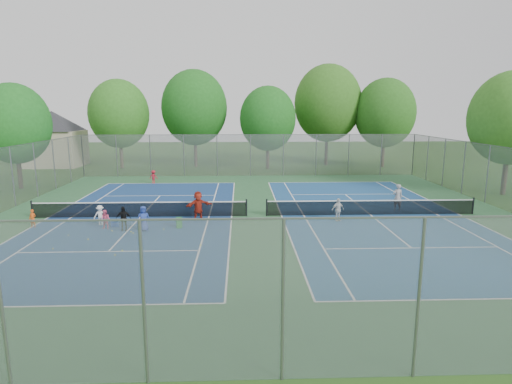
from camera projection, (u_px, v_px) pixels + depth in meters
ground at (257, 216)px, 25.99m from camera, size 120.00×120.00×0.00m
court_pad at (257, 216)px, 25.99m from camera, size 32.00×32.00×0.01m
court_left at (141, 217)px, 25.73m from camera, size 10.97×23.77×0.01m
court_right at (370, 215)px, 26.24m from camera, size 10.97×23.77×0.01m
net_left at (140, 210)px, 25.65m from camera, size 12.87×0.10×0.91m
net_right at (371, 208)px, 26.15m from camera, size 12.87×0.10×0.91m
fence_north at (250, 155)px, 41.30m from camera, size 32.00×0.10×4.00m
fence_south at (283, 302)px, 9.91m from camera, size 32.00×0.10×4.00m
house at (53, 129)px, 47.93m from camera, size 11.03×11.03×7.30m
tree_nw at (119, 114)px, 45.94m from camera, size 6.40×6.40×9.58m
tree_nl at (194, 108)px, 47.08m from camera, size 7.20×7.20×10.69m
tree_nc at (268, 119)px, 45.63m from camera, size 6.00×6.00×8.85m
tree_nr at (328, 103)px, 48.51m from camera, size 7.60×7.60×11.42m
tree_ne at (385, 113)px, 46.97m from camera, size 6.60×6.60×9.77m
tree_side_w at (14, 124)px, 34.11m from camera, size 5.60×5.60×8.47m
tree_side_e at (511, 118)px, 31.46m from camera, size 6.00×6.00×9.20m
ball_crate at (115, 223)px, 23.70m from camera, size 0.49×0.49×0.34m
ball_hopper at (179, 223)px, 23.33m from camera, size 0.36×0.36×0.59m
student_a at (33, 219)px, 23.35m from camera, size 0.40×0.29×1.03m
student_b at (106, 220)px, 23.04m from camera, size 0.58×0.49×1.07m
student_c at (100, 215)px, 23.87m from camera, size 0.84×0.68×1.13m
student_d at (123, 219)px, 22.75m from camera, size 0.82×0.45×1.33m
student_e at (143, 219)px, 22.68m from camera, size 0.77×0.63×1.36m
student_f at (198, 206)px, 24.96m from camera, size 1.64×1.14×1.71m
child_far_baseline at (154, 177)px, 37.30m from camera, size 0.82×0.56×1.16m
instructor at (397, 197)px, 27.33m from camera, size 0.63×0.42×1.71m
teen_court_b at (338, 210)px, 24.67m from camera, size 0.86×0.57×1.35m
tennis_ball_0 at (147, 225)px, 23.89m from camera, size 0.07×0.07×0.07m
tennis_ball_1 at (131, 232)px, 22.51m from camera, size 0.07×0.07×0.07m
tennis_ball_2 at (68, 236)px, 21.84m from camera, size 0.07×0.07×0.07m
tennis_ball_3 at (115, 255)px, 18.91m from camera, size 0.07×0.07×0.07m
tennis_ball_4 at (201, 245)px, 20.30m from camera, size 0.07×0.07×0.07m
tennis_ball_5 at (122, 251)px, 19.50m from camera, size 0.07×0.07×0.07m
tennis_ball_6 at (133, 233)px, 22.26m from camera, size 0.07×0.07×0.07m
tennis_ball_7 at (53, 249)px, 19.75m from camera, size 0.07×0.07×0.07m
tennis_ball_8 at (141, 227)px, 23.47m from camera, size 0.07×0.07×0.07m
tennis_ball_9 at (112, 231)px, 22.68m from camera, size 0.07×0.07×0.07m
tennis_ball_10 at (164, 229)px, 22.98m from camera, size 0.07×0.07×0.07m
tennis_ball_11 at (88, 240)px, 21.20m from camera, size 0.07×0.07×0.07m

